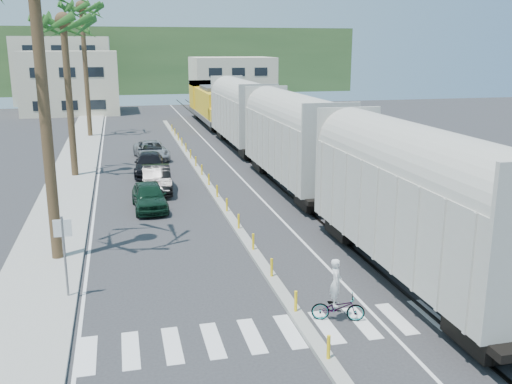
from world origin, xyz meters
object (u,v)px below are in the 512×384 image
Objects in this scene: street_sign at (64,246)px; car_lead at (149,196)px; cyclist at (338,302)px; car_second at (156,179)px.

street_sign reaches higher than car_lead.
street_sign is 0.69× the size of car_lead.
car_lead is at bearing 37.37° from cyclist.
car_lead is 15.36m from cyclist.
cyclist is at bearing -75.02° from car_second.
car_lead is (3.42, 10.85, -1.24)m from street_sign.
cyclist is (4.42, -18.29, -0.12)m from car_second.
street_sign reaches higher than car_second.
car_second is at bearing 31.69° from cyclist.
street_sign is 15.24m from car_second.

